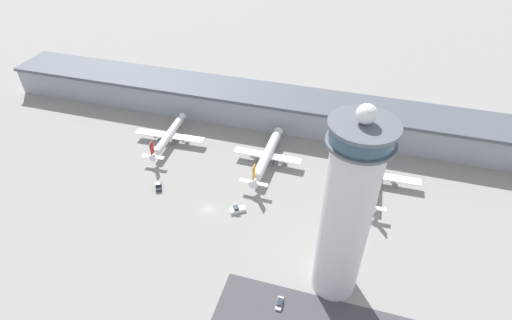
# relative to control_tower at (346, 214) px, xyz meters

# --- Properties ---
(ground_plane) EXTENTS (1000.00, 1000.00, 0.00)m
(ground_plane) POSITION_rel_control_tower_xyz_m (-52.31, 20.00, -32.73)
(ground_plane) COLOR gray
(terminal_building) EXTENTS (276.87, 25.00, 16.05)m
(terminal_building) POSITION_rel_control_tower_xyz_m (-52.31, 90.00, -24.61)
(terminal_building) COLOR #9399A3
(terminal_building) RESTS_ON ground
(control_tower) EXTENTS (17.47, 17.47, 68.07)m
(control_tower) POSITION_rel_control_tower_xyz_m (0.00, 0.00, 0.00)
(control_tower) COLOR silver
(control_tower) RESTS_ON ground
(airplane_gate_alpha) EXTENTS (34.64, 36.76, 12.08)m
(airplane_gate_alpha) POSITION_rel_control_tower_xyz_m (-87.06, 57.12, -28.57)
(airplane_gate_alpha) COLOR white
(airplane_gate_alpha) RESTS_ON ground
(airplane_gate_bravo) EXTENTS (31.05, 41.16, 13.89)m
(airplane_gate_bravo) POSITION_rel_control_tower_xyz_m (-37.37, 54.64, -28.11)
(airplane_gate_bravo) COLOR silver
(airplane_gate_bravo) RESTS_ON ground
(airplane_gate_charlie) EXTENTS (38.65, 41.99, 12.47)m
(airplane_gate_charlie) POSITION_rel_control_tower_xyz_m (9.65, 54.53, -28.36)
(airplane_gate_charlie) COLOR white
(airplane_gate_charlie) RESTS_ON ground
(service_truck_catering) EXTENTS (5.69, 5.90, 3.12)m
(service_truck_catering) POSITION_rel_control_tower_xyz_m (7.15, 50.27, -31.64)
(service_truck_catering) COLOR black
(service_truck_catering) RESTS_ON ground
(service_truck_fuel) EXTENTS (4.95, 6.26, 2.87)m
(service_truck_fuel) POSITION_rel_control_tower_xyz_m (-77.27, 26.10, -31.73)
(service_truck_fuel) COLOR black
(service_truck_fuel) RESTS_ON ground
(service_truck_baggage) EXTENTS (6.54, 5.62, 2.56)m
(service_truck_baggage) POSITION_rel_control_tower_xyz_m (-40.76, 22.29, -31.84)
(service_truck_baggage) COLOR black
(service_truck_baggage) RESTS_ON ground
(car_blue_compact) EXTENTS (2.04, 4.86, 1.45)m
(car_blue_compact) POSITION_rel_control_tower_xyz_m (-15.13, -12.78, -32.17)
(car_blue_compact) COLOR black
(car_blue_compact) RESTS_ON ground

